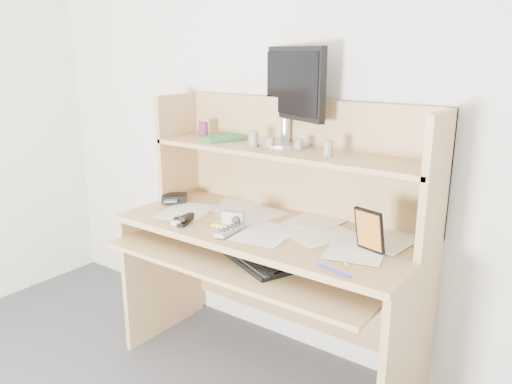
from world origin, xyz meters
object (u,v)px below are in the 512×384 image
Objects in this scene: tv_remote at (230,230)px; game_case at (369,230)px; keyboard at (251,257)px; desk at (277,233)px; monitor at (288,93)px.

tv_remote is 1.02× the size of game_case.
keyboard is 0.52m from game_case.
game_case is (0.50, -0.10, 0.15)m from desk.
tv_remote is 0.70m from monitor.
desk is 0.53m from game_case.
desk is at bearing -45.98° from monitor.
keyboard is 2.60× the size of game_case.
desk is 7.81× the size of tv_remote.
tv_remote is (-0.11, -0.01, 0.10)m from keyboard.
monitor reaches higher than game_case.
monitor is at bearing 110.42° from desk.
tv_remote is 0.60m from game_case.
monitor is (-0.57, 0.28, 0.48)m from game_case.
desk is 0.24m from keyboard.
monitor reaches higher than desk.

